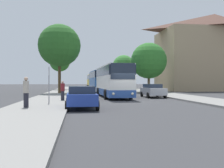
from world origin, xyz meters
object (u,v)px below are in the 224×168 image
object	(u,v)px
parked_car_right_near	(153,90)
tree_left_far	(59,46)
bus_front	(113,81)
bus_middle	(99,81)
parked_car_left_curb	(81,97)
bus_rear	(94,81)
bus_stop_sign	(49,81)
tree_left_near	(60,62)
tree_right_near	(149,61)
tree_right_mid	(124,66)
pedestrian_waiting_near	(26,92)
pedestrian_waiting_far	(63,91)

from	to	relation	value
parked_car_right_near	tree_left_far	world-z (taller)	tree_left_far
bus_front	bus_middle	xyz separation A→B (m)	(-0.33, 13.74, -0.00)
bus_front	parked_car_left_curb	distance (m)	12.54
bus_rear	bus_stop_sign	distance (m)	38.60
parked_car_right_near	tree_left_far	distance (m)	15.30
tree_left_near	tree_right_near	bearing A→B (deg)	-43.37
tree_left_near	tree_right_mid	world-z (taller)	tree_left_near
parked_car_left_curb	tree_left_far	xyz separation A→B (m)	(-2.74, 20.21, 6.00)
pedestrian_waiting_near	tree_left_far	xyz separation A→B (m)	(0.66, 20.42, 5.66)
parked_car_right_near	tree_left_near	distance (m)	29.18
parked_car_left_curb	tree_right_mid	xyz separation A→B (m)	(10.00, 40.83, 4.40)
bus_rear	tree_left_near	size ratio (longest dim) A/B	1.41
bus_stop_sign	tree_left_near	world-z (taller)	tree_left_near
pedestrian_waiting_near	bus_middle	bearing A→B (deg)	141.74
parked_car_left_curb	tree_right_near	size ratio (longest dim) A/B	0.51
tree_left_near	pedestrian_waiting_far	bearing A→B (deg)	-85.80
parked_car_left_curb	bus_stop_sign	size ratio (longest dim) A/B	1.46
tree_left_near	parked_car_left_curb	bearing A→B (deg)	-84.14
parked_car_left_curb	tree_left_near	xyz separation A→B (m)	(-3.82, 37.29, 5.04)
bus_front	pedestrian_waiting_near	distance (m)	14.07
bus_middle	tree_right_mid	size ratio (longest dim) A/B	1.49
bus_middle	tree_right_near	size ratio (longest dim) A/B	1.45
bus_middle	pedestrian_waiting_far	world-z (taller)	bus_middle
bus_front	tree_left_far	xyz separation A→B (m)	(-6.37, 8.26, 4.94)
parked_car_right_near	tree_left_near	world-z (taller)	tree_left_near
parked_car_left_curb	bus_middle	bearing A→B (deg)	81.52
bus_rear	bus_stop_sign	world-z (taller)	bus_rear
bus_stop_sign	bus_rear	bearing A→B (deg)	81.52
bus_front	tree_right_near	bearing A→B (deg)	55.81
bus_front	tree_left_far	size ratio (longest dim) A/B	1.23
tree_left_near	tree_left_far	size ratio (longest dim) A/B	0.81
parked_car_right_near	bus_rear	bearing A→B (deg)	-81.50
tree_left_near	tree_right_mid	size ratio (longest dim) A/B	1.03
tree_left_near	tree_left_far	xyz separation A→B (m)	(1.08, -17.08, 0.96)
tree_right_near	tree_right_mid	distance (m)	17.51
parked_car_right_near	parked_car_left_curb	bearing A→B (deg)	53.97
bus_middle	pedestrian_waiting_far	xyz separation A→B (m)	(-4.82, -19.84, -0.85)
pedestrian_waiting_far	tree_right_near	world-z (taller)	tree_right_near
pedestrian_waiting_far	bus_stop_sign	bearing A→B (deg)	28.55
pedestrian_waiting_near	tree_left_far	bearing A→B (deg)	154.40
bus_front	pedestrian_waiting_far	bearing A→B (deg)	-131.69
bus_middle	bus_rear	distance (m)	15.55
bus_middle	tree_left_far	size ratio (longest dim) A/B	1.17
tree_left_far	pedestrian_waiting_near	bearing A→B (deg)	-91.85
parked_car_right_near	bus_stop_sign	xyz separation A→B (m)	(-10.35, -8.03, 1.04)
bus_rear	pedestrian_waiting_near	distance (m)	42.00
bus_middle	bus_stop_sign	size ratio (longest dim) A/B	4.14
bus_front	parked_car_left_curb	size ratio (longest dim) A/B	2.98
parked_car_left_curb	pedestrian_waiting_far	world-z (taller)	pedestrian_waiting_far
tree_right_near	bus_rear	bearing A→B (deg)	113.04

